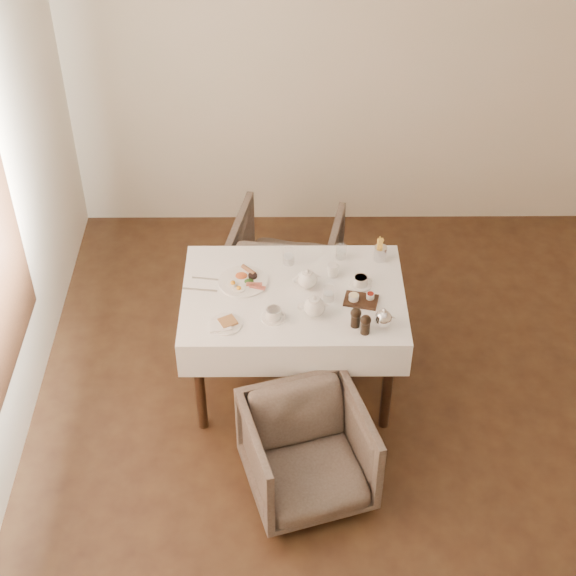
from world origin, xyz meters
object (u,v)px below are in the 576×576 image
(breakfast_plate, at_px, (243,281))
(teapot_centre, at_px, (307,278))
(table, at_px, (293,308))
(armchair_far, at_px, (286,261))
(armchair_near, at_px, (307,453))

(breakfast_plate, distance_m, teapot_centre, 0.38)
(table, bearing_deg, teapot_centre, 32.97)
(table, relative_size, teapot_centre, 7.93)
(breakfast_plate, bearing_deg, armchair_far, 52.55)
(armchair_far, bearing_deg, teapot_centre, 110.22)
(table, relative_size, armchair_near, 1.96)
(table, distance_m, teapot_centre, 0.20)
(armchair_far, xyz_separation_m, breakfast_plate, (-0.25, -0.73, 0.44))
(armchair_near, xyz_separation_m, breakfast_plate, (-0.36, 0.89, 0.47))
(teapot_centre, bearing_deg, armchair_far, 87.80)
(teapot_centre, bearing_deg, breakfast_plate, 162.26)
(table, relative_size, breakfast_plate, 4.47)
(armchair_far, distance_m, teapot_centre, 0.93)
(table, bearing_deg, breakfast_plate, 161.48)
(armchair_near, xyz_separation_m, armchair_far, (-0.11, 1.62, 0.03))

